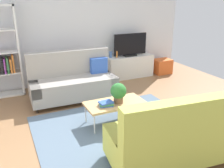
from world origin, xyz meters
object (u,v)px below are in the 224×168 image
object	(u,v)px
couch_green	(177,136)
vase_0	(111,55)
coffee_table	(115,104)
table_book_0	(106,105)
tv	(130,45)
couch_beige	(73,81)
potted_plant	(118,92)
bottle_0	(117,54)
storage_trunk	(162,66)
tv_console	(129,66)

from	to	relation	value
couch_green	vase_0	world-z (taller)	couch_green
couch_green	coffee_table	xyz separation A→B (m)	(-0.28, 1.42, -0.05)
table_book_0	vase_0	size ratio (longest dim) A/B	1.45
couch_green	vase_0	xyz separation A→B (m)	(0.71, 3.78, 0.28)
tv	couch_green	bearing A→B (deg)	-109.15
couch_beige	tv	world-z (taller)	tv
potted_plant	coffee_table	bearing A→B (deg)	144.06
table_book_0	couch_green	bearing A→B (deg)	-70.33
couch_beige	bottle_0	distance (m)	1.77
storage_trunk	bottle_0	bearing A→B (deg)	177.76
couch_beige	couch_green	world-z (taller)	same
potted_plant	vase_0	world-z (taller)	vase_0
coffee_table	storage_trunk	bearing A→B (deg)	39.70
vase_0	coffee_table	bearing A→B (deg)	-112.69
potted_plant	table_book_0	bearing A→B (deg)	-174.85
storage_trunk	potted_plant	world-z (taller)	potted_plant
tv	potted_plant	size ratio (longest dim) A/B	2.64
tv	table_book_0	xyz separation A→B (m)	(-1.78, -2.36, -0.52)
tv	vase_0	distance (m)	0.63
couch_beige	tv	size ratio (longest dim) A/B	1.92
tv	bottle_0	size ratio (longest dim) A/B	5.38
coffee_table	storage_trunk	xyz separation A→B (m)	(2.67, 2.22, -0.17)
couch_beige	coffee_table	distance (m)	1.47
vase_0	tv	bearing A→B (deg)	-6.88
coffee_table	table_book_0	xyz separation A→B (m)	(-0.21, -0.06, 0.04)
couch_green	potted_plant	xyz separation A→B (m)	(-0.23, 1.38, 0.19)
coffee_table	potted_plant	bearing A→B (deg)	-35.94
couch_beige	couch_green	distance (m)	2.91
storage_trunk	tv	bearing A→B (deg)	175.84
storage_trunk	bottle_0	distance (m)	1.62
tv	couch_beige	bearing A→B (deg)	-155.85
bottle_0	couch_beige	bearing A→B (deg)	-150.65
coffee_table	potted_plant	xyz separation A→B (m)	(0.05, -0.04, 0.24)
coffee_table	tv	xyz separation A→B (m)	(1.57, 2.30, 0.56)
coffee_table	vase_0	bearing A→B (deg)	67.31
tv	storage_trunk	xyz separation A→B (m)	(1.10, -0.08, -0.73)
couch_beige	coffee_table	xyz separation A→B (m)	(0.38, -1.42, -0.05)
couch_green	tv_console	xyz separation A→B (m)	(1.29, 3.73, -0.12)
coffee_table	bottle_0	bearing A→B (deg)	63.44
tv	vase_0	xyz separation A→B (m)	(-0.58, 0.07, -0.23)
table_book_0	coffee_table	bearing A→B (deg)	15.99
vase_0	storage_trunk	bearing A→B (deg)	-5.10
storage_trunk	vase_0	xyz separation A→B (m)	(-1.68, 0.15, 0.50)
couch_green	bottle_0	world-z (taller)	couch_green
table_book_0	tv	bearing A→B (deg)	52.98
tv	storage_trunk	size ratio (longest dim) A/B	1.92
couch_green	table_book_0	size ratio (longest dim) A/B	8.25
storage_trunk	couch_green	bearing A→B (deg)	-123.33
table_book_0	vase_0	world-z (taller)	vase_0
couch_green	bottle_0	bearing A→B (deg)	83.07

